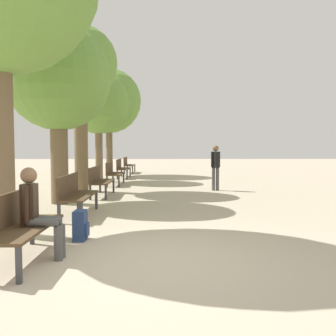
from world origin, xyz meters
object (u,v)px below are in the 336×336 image
at_px(bench_row_5, 128,164).
at_px(bench_row_3, 113,172).
at_px(tree_row_1, 58,79).
at_px(tree_row_4, 109,101).
at_px(tree_row_3, 98,104).
at_px(pedestrian_near, 216,165).
at_px(person_seated, 38,210).
at_px(bench_row_1, 75,192).
at_px(backpack, 81,226).
at_px(bench_row_4, 122,167).
at_px(bench_row_2, 99,179).
at_px(tree_row_2, 80,66).
at_px(bench_row_0, 18,222).

bearing_deg(bench_row_5, bench_row_3, -90.00).
bearing_deg(tree_row_1, tree_row_4, 90.00).
xyz_separation_m(bench_row_5, tree_row_3, (-0.83, -4.99, 2.91)).
height_order(bench_row_3, pedestrian_near, pedestrian_near).
bearing_deg(person_seated, bench_row_1, 94.39).
height_order(bench_row_3, person_seated, person_seated).
bearing_deg(backpack, tree_row_4, 95.97).
relative_size(bench_row_4, person_seated, 1.43).
height_order(tree_row_1, person_seated, tree_row_1).
bearing_deg(tree_row_3, pedestrian_near, -37.00).
xyz_separation_m(bench_row_1, tree_row_4, (-0.83, 11.57, 3.40)).
relative_size(tree_row_1, pedestrian_near, 3.03).
distance_m(bench_row_3, tree_row_4, 6.04).
height_order(bench_row_2, person_seated, person_seated).
bearing_deg(tree_row_2, tree_row_4, 90.00).
relative_size(bench_row_0, tree_row_4, 0.32).
bearing_deg(tree_row_2, bench_row_0, -84.01).
xyz_separation_m(bench_row_1, tree_row_2, (-0.83, 4.62, 3.76)).
distance_m(bench_row_0, bench_row_1, 3.32).
distance_m(bench_row_2, bench_row_3, 3.32).
bearing_deg(bench_row_2, bench_row_3, 90.00).
xyz_separation_m(tree_row_4, pedestrian_near, (4.70, -6.82, -3.02)).
bearing_deg(pedestrian_near, bench_row_2, -159.78).
height_order(bench_row_1, tree_row_3, tree_row_3).
xyz_separation_m(bench_row_2, tree_row_3, (-0.83, 4.97, 2.91)).
xyz_separation_m(tree_row_3, backpack, (1.44, -10.50, -3.20)).
relative_size(tree_row_2, pedestrian_near, 3.56).
xyz_separation_m(bench_row_2, person_seated, (0.25, -6.57, 0.15)).
height_order(tree_row_2, person_seated, tree_row_2).
relative_size(bench_row_2, backpack, 3.67).
xyz_separation_m(tree_row_1, tree_row_2, (0.00, 2.78, 0.93)).
bearing_deg(bench_row_4, tree_row_3, -116.52).
relative_size(bench_row_3, tree_row_1, 0.38).
xyz_separation_m(tree_row_3, person_seated, (1.08, -11.54, -2.76)).
height_order(tree_row_3, tree_row_4, tree_row_4).
bearing_deg(bench_row_0, bench_row_4, 90.00).
bearing_deg(pedestrian_near, backpack, -115.14).
distance_m(bench_row_5, backpack, 15.50).
height_order(bench_row_3, tree_row_4, tree_row_4).
bearing_deg(bench_row_5, backpack, -87.76).
height_order(tree_row_2, tree_row_3, tree_row_2).
relative_size(tree_row_1, tree_row_4, 0.86).
xyz_separation_m(bench_row_1, tree_row_3, (-0.83, 8.29, 2.91)).
bearing_deg(bench_row_4, tree_row_1, -95.86).
bearing_deg(tree_row_2, person_seated, -82.17).
bearing_deg(bench_row_3, tree_row_3, 116.79).
bearing_deg(bench_row_0, backpack, 61.39).
xyz_separation_m(bench_row_1, bench_row_2, (0.00, 3.32, 0.00)).
bearing_deg(tree_row_3, bench_row_2, -80.48).
xyz_separation_m(bench_row_1, pedestrian_near, (3.87, 4.75, 0.38)).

